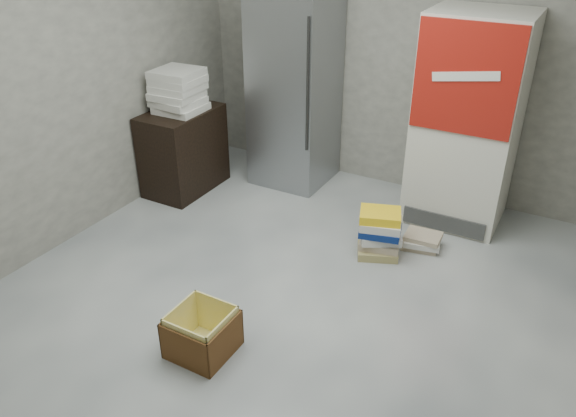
% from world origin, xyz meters
% --- Properties ---
extents(ground, '(5.00, 5.00, 0.00)m').
position_xyz_m(ground, '(0.00, 0.00, 0.00)').
color(ground, silver).
rests_on(ground, ground).
extents(room_shell, '(4.04, 5.04, 2.82)m').
position_xyz_m(room_shell, '(0.00, 0.00, 1.80)').
color(room_shell, '#9F9B8F').
rests_on(room_shell, ground).
extents(steel_fridge, '(0.70, 0.72, 1.90)m').
position_xyz_m(steel_fridge, '(-0.90, 2.13, 0.95)').
color(steel_fridge, '#909397').
rests_on(steel_fridge, ground).
extents(coke_cooler, '(0.80, 0.73, 1.80)m').
position_xyz_m(coke_cooler, '(0.75, 2.12, 0.90)').
color(coke_cooler, silver).
rests_on(coke_cooler, ground).
extents(wood_shelf, '(0.50, 0.80, 0.80)m').
position_xyz_m(wood_shelf, '(-1.73, 1.40, 0.40)').
color(wood_shelf, black).
rests_on(wood_shelf, ground).
extents(supply_box_stack, '(0.43, 0.44, 0.39)m').
position_xyz_m(supply_box_stack, '(-1.72, 1.40, 0.99)').
color(supply_box_stack, silver).
rests_on(supply_box_stack, wood_shelf).
extents(phonebook_stack_main, '(0.40, 0.39, 0.39)m').
position_xyz_m(phonebook_stack_main, '(0.39, 1.19, 0.20)').
color(phonebook_stack_main, tan).
rests_on(phonebook_stack_main, ground).
extents(phonebook_stack_side, '(0.35, 0.29, 0.13)m').
position_xyz_m(phonebook_stack_side, '(0.66, 1.46, 0.06)').
color(phonebook_stack_side, tan).
rests_on(phonebook_stack_side, ground).
extents(cardboard_box, '(0.38, 0.38, 0.30)m').
position_xyz_m(cardboard_box, '(-0.19, -0.40, 0.12)').
color(cardboard_box, yellow).
rests_on(cardboard_box, ground).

